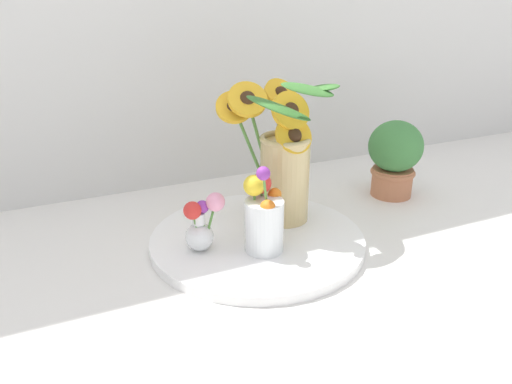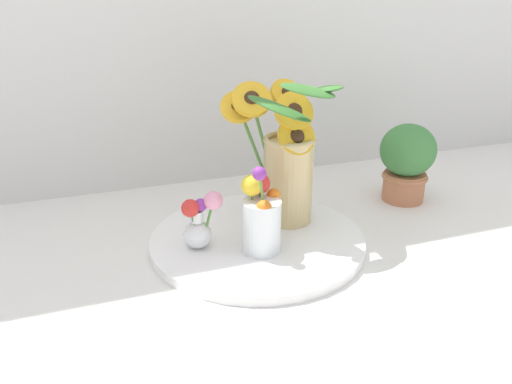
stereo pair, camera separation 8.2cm
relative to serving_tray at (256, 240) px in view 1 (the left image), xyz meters
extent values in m
plane|color=silver|center=(0.00, -0.11, -0.01)|extent=(6.00, 6.00, 0.00)
cylinder|color=white|center=(0.00, 0.00, 0.00)|extent=(0.46, 0.46, 0.02)
cylinder|color=#D1B77A|center=(0.09, 0.05, 0.10)|extent=(0.11, 0.11, 0.18)
torus|color=#D1B77A|center=(0.09, 0.05, 0.20)|extent=(0.11, 0.11, 0.01)
cylinder|color=#568E42|center=(0.10, 0.10, 0.16)|extent=(0.04, 0.06, 0.24)
cylinder|color=gold|center=(0.12, 0.13, 0.28)|extent=(0.09, 0.06, 0.07)
sphere|color=#382314|center=(0.12, 0.13, 0.28)|extent=(0.03, 0.03, 0.03)
cylinder|color=#568E42|center=(0.09, 0.05, 0.16)|extent=(0.04, 0.02, 0.21)
cylinder|color=gold|center=(0.10, 0.05, 0.26)|extent=(0.09, 0.06, 0.09)
sphere|color=#382314|center=(0.10, 0.05, 0.26)|extent=(0.04, 0.04, 0.04)
cylinder|color=#568E42|center=(0.04, 0.09, 0.15)|extent=(0.07, 0.07, 0.22)
cylinder|color=gold|center=(0.00, 0.12, 0.26)|extent=(0.09, 0.07, 0.08)
sphere|color=#382314|center=(0.00, 0.12, 0.26)|extent=(0.03, 0.03, 0.03)
cylinder|color=#568E42|center=(0.08, 0.03, 0.13)|extent=(0.03, 0.02, 0.16)
cylinder|color=gold|center=(0.10, 0.02, 0.21)|extent=(0.09, 0.05, 0.09)
sphere|color=#382314|center=(0.10, 0.02, 0.21)|extent=(0.03, 0.03, 0.03)
cylinder|color=#568E42|center=(0.05, 0.08, 0.17)|extent=(0.05, 0.05, 0.22)
cylinder|color=gold|center=(0.03, 0.10, 0.28)|extent=(0.10, 0.07, 0.08)
sphere|color=#382314|center=(0.03, 0.10, 0.28)|extent=(0.04, 0.04, 0.04)
ellipsoid|color=#38702D|center=(0.16, 0.02, 0.31)|extent=(0.12, 0.16, 0.04)
ellipsoid|color=#38702D|center=(0.05, 0.00, 0.28)|extent=(0.14, 0.13, 0.05)
ellipsoid|color=#38702D|center=(0.09, -0.04, 0.32)|extent=(0.12, 0.06, 0.05)
cylinder|color=white|center=(-0.01, -0.06, 0.06)|extent=(0.08, 0.08, 0.11)
cylinder|color=#568E42|center=(0.00, -0.04, 0.10)|extent=(0.01, 0.02, 0.09)
sphere|color=red|center=(0.00, -0.03, 0.14)|extent=(0.04, 0.04, 0.04)
cylinder|color=#568E42|center=(0.01, -0.05, 0.08)|extent=(0.03, 0.02, 0.07)
sphere|color=orange|center=(0.02, -0.04, 0.12)|extent=(0.03, 0.03, 0.03)
cylinder|color=#568E42|center=(-0.02, -0.05, 0.09)|extent=(0.01, 0.01, 0.11)
sphere|color=yellow|center=(-0.02, -0.04, 0.15)|extent=(0.04, 0.04, 0.04)
cylinder|color=#568E42|center=(-0.01, -0.07, 0.12)|extent=(0.03, 0.02, 0.13)
sphere|color=purple|center=(-0.02, -0.08, 0.18)|extent=(0.03, 0.03, 0.03)
cylinder|color=#568E42|center=(-0.01, -0.08, 0.07)|extent=(0.01, 0.02, 0.08)
sphere|color=orange|center=(-0.01, -0.08, 0.11)|extent=(0.03, 0.03, 0.03)
sphere|color=white|center=(-0.13, -0.01, 0.04)|extent=(0.06, 0.06, 0.06)
cylinder|color=white|center=(-0.13, -0.01, 0.08)|extent=(0.03, 0.03, 0.02)
cylinder|color=#4C8438|center=(-0.12, -0.01, 0.07)|extent=(0.01, 0.01, 0.06)
sphere|color=purple|center=(-0.12, -0.01, 0.10)|extent=(0.03, 0.03, 0.03)
cylinder|color=#4C8438|center=(-0.13, -0.01, 0.07)|extent=(0.02, 0.01, 0.07)
sphere|color=red|center=(-0.14, -0.01, 0.10)|extent=(0.04, 0.04, 0.04)
cylinder|color=#4C8438|center=(-0.11, -0.02, 0.07)|extent=(0.03, 0.01, 0.08)
sphere|color=pink|center=(-0.10, -0.02, 0.11)|extent=(0.04, 0.04, 0.04)
cylinder|color=#B7704C|center=(0.44, 0.10, 0.03)|extent=(0.10, 0.10, 0.07)
torus|color=#B7704C|center=(0.44, 0.10, 0.05)|extent=(0.12, 0.12, 0.01)
ellipsoid|color=#3D7A3D|center=(0.44, 0.10, 0.12)|extent=(0.14, 0.14, 0.13)
camera|label=1|loc=(-0.39, -0.86, 0.51)|focal=35.00mm
camera|label=2|loc=(-0.31, -0.89, 0.51)|focal=35.00mm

